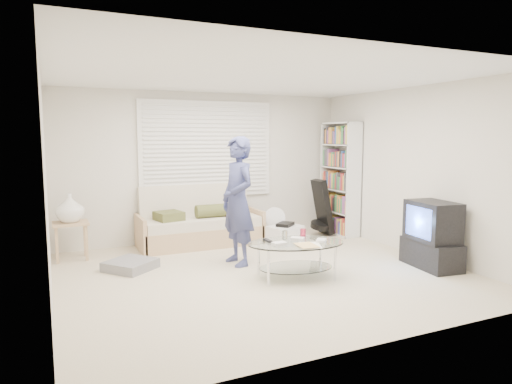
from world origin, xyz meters
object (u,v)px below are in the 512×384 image
futon_sofa (200,225)px  coffee_table (296,249)px  bookshelf (340,179)px  tv_unit (432,236)px

futon_sofa → coffee_table: bearing=-75.7°
futon_sofa → coffee_table: size_ratio=1.47×
futon_sofa → bookshelf: bookshelf is taller
tv_unit → coffee_table: 1.93m
bookshelf → tv_unit: bookshelf is taller
futon_sofa → bookshelf: size_ratio=0.98×
bookshelf → futon_sofa: bearing=175.0°
coffee_table → tv_unit: bearing=-10.8°
tv_unit → futon_sofa: bearing=133.8°
bookshelf → coffee_table: 2.89m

